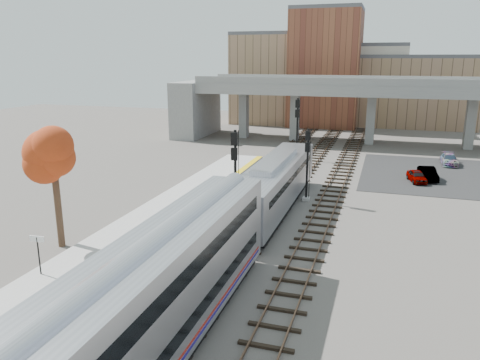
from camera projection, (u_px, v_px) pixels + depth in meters
The scene contains 17 objects.
ground at pixel (216, 264), 28.32m from camera, with size 160.00×160.00×0.00m, color #47423D.
platform at pixel (111, 247), 30.38m from camera, with size 4.50×60.00×0.35m, color #9E9E99.
yellow_strip at pixel (137, 248), 29.78m from camera, with size 0.70×60.00×0.01m, color yellow.
tracks at pixel (278, 204), 39.56m from camera, with size 10.70×95.00×0.25m.
overpass at pixel (357, 103), 66.92m from camera, with size 54.00×12.00×9.50m.
buildings_far at pixel (345, 81), 87.36m from camera, with size 43.00×21.00×20.60m.
parking_lot at pixel (429, 174), 50.07m from camera, with size 14.00×18.00×0.04m, color black.
locomotive at pixel (275, 183), 37.77m from camera, with size 3.02×19.05×4.10m.
coach at pixel (130, 326), 16.79m from camera, with size 3.03×25.00×5.00m.
signal_mast_near at pixel (235, 178), 34.34m from camera, with size 0.60×0.64×7.10m.
signal_mast_mid at pixel (307, 167), 40.09m from camera, with size 0.60×0.64×6.31m.
signal_mast_far at pixel (297, 129), 56.64m from camera, with size 0.60×0.64×7.42m.
station_sign at pixel (38, 247), 25.85m from camera, with size 0.90×0.10×2.27m.
tree at pixel (53, 154), 29.46m from camera, with size 3.60×3.60×8.40m.
car_a at pixel (417, 176), 46.74m from camera, with size 1.38×3.44×1.17m, color #99999E.
car_b at pixel (428, 174), 47.53m from camera, with size 1.37×3.94×1.30m, color #99999E.
car_c at pixel (449, 159), 54.25m from camera, with size 1.73×4.25×1.23m, color #99999E.
Camera 1 is at (9.24, -24.44, 12.13)m, focal length 35.00 mm.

